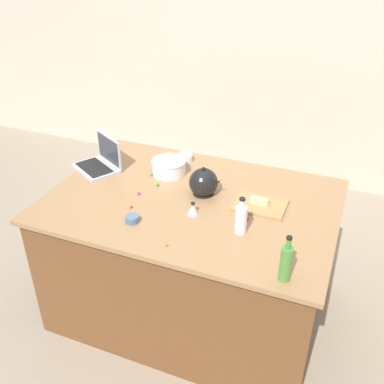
% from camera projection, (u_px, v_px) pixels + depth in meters
% --- Properties ---
extents(ground_plane, '(12.00, 12.00, 0.00)m').
position_uv_depth(ground_plane, '(192.00, 306.00, 3.16)').
color(ground_plane, gray).
extents(wall_back, '(8.00, 0.10, 2.60)m').
position_uv_depth(wall_back, '(277.00, 52.00, 4.23)').
color(wall_back, beige).
rests_on(wall_back, ground).
extents(island_counter, '(1.74, 1.21, 0.90)m').
position_uv_depth(island_counter, '(192.00, 257.00, 2.93)').
color(island_counter, brown).
rests_on(island_counter, ground).
extents(laptop, '(0.38, 0.35, 0.22)m').
position_uv_depth(laptop, '(100.00, 162.00, 3.02)').
color(laptop, '#B7B7BC').
rests_on(laptop, island_counter).
extents(mixing_bowl_large, '(0.23, 0.23, 0.10)m').
position_uv_depth(mixing_bowl_large, '(169.00, 167.00, 2.95)').
color(mixing_bowl_large, white).
rests_on(mixing_bowl_large, island_counter).
extents(bottle_olive, '(0.06, 0.06, 0.25)m').
position_uv_depth(bottle_olive, '(286.00, 263.00, 2.03)').
color(bottle_olive, '#4C8C38').
rests_on(bottle_olive, island_counter).
extents(bottle_vinegar, '(0.07, 0.07, 0.22)m').
position_uv_depth(bottle_vinegar, '(241.00, 219.00, 2.36)').
color(bottle_vinegar, white).
rests_on(bottle_vinegar, island_counter).
extents(kettle, '(0.21, 0.18, 0.20)m').
position_uv_depth(kettle, '(204.00, 183.00, 2.71)').
color(kettle, black).
rests_on(kettle, island_counter).
extents(cutting_board, '(0.31, 0.23, 0.02)m').
position_uv_depth(cutting_board, '(260.00, 205.00, 2.62)').
color(cutting_board, '#AD7F4C').
rests_on(cutting_board, island_counter).
extents(butter_stick_left, '(0.11, 0.04, 0.04)m').
position_uv_depth(butter_stick_left, '(259.00, 201.00, 2.61)').
color(butter_stick_left, '#F4E58C').
rests_on(butter_stick_left, cutting_board).
extents(ramekin_small, '(0.08, 0.08, 0.04)m').
position_uv_depth(ramekin_small, '(132.00, 219.00, 2.48)').
color(ramekin_small, slate).
rests_on(ramekin_small, island_counter).
extents(ramekin_medium, '(0.11, 0.11, 0.05)m').
position_uv_depth(ramekin_medium, '(185.00, 158.00, 3.12)').
color(ramekin_medium, white).
rests_on(ramekin_medium, island_counter).
extents(kitchen_timer, '(0.07, 0.07, 0.08)m').
position_uv_depth(kitchen_timer, '(193.00, 209.00, 2.54)').
color(kitchen_timer, '#B2B2B7').
rests_on(kitchen_timer, island_counter).
extents(candy_0, '(0.02, 0.02, 0.02)m').
position_uv_depth(candy_0, '(158.00, 185.00, 2.83)').
color(candy_0, green).
rests_on(candy_0, island_counter).
extents(candy_1, '(0.02, 0.02, 0.02)m').
position_uv_depth(candy_1, '(139.00, 193.00, 2.74)').
color(candy_1, '#CC3399').
rests_on(candy_1, island_counter).
extents(candy_2, '(0.02, 0.02, 0.02)m').
position_uv_depth(candy_2, '(202.00, 184.00, 2.83)').
color(candy_2, red).
rests_on(candy_2, island_counter).
extents(candy_3, '(0.02, 0.02, 0.02)m').
position_uv_depth(candy_3, '(177.00, 177.00, 2.92)').
color(candy_3, green).
rests_on(candy_3, island_counter).
extents(candy_4, '(0.02, 0.02, 0.02)m').
position_uv_depth(candy_4, '(91.00, 177.00, 2.92)').
color(candy_4, '#CC3399').
rests_on(candy_4, island_counter).
extents(candy_5, '(0.02, 0.02, 0.02)m').
position_uv_depth(candy_5, '(247.00, 219.00, 2.50)').
color(candy_5, red).
rests_on(candy_5, island_counter).
extents(candy_6, '(0.01, 0.01, 0.01)m').
position_uv_depth(candy_6, '(167.00, 245.00, 2.30)').
color(candy_6, orange).
rests_on(candy_6, island_counter).
extents(candy_7, '(0.02, 0.02, 0.02)m').
position_uv_depth(candy_7, '(131.00, 207.00, 2.61)').
color(candy_7, red).
rests_on(candy_7, island_counter).
extents(candy_8, '(0.02, 0.02, 0.02)m').
position_uv_depth(candy_8, '(152.00, 174.00, 2.95)').
color(candy_8, green).
rests_on(candy_8, island_counter).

